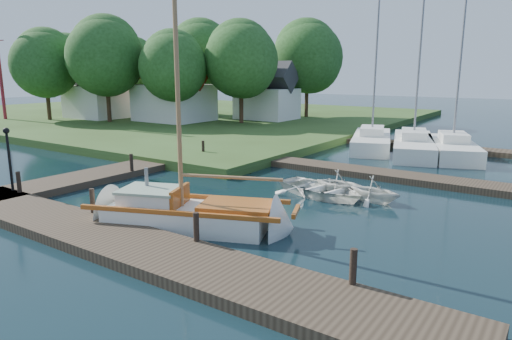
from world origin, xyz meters
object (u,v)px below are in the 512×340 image
Objects in this scene: mooring_post_0 at (19,182)px; tender_c at (321,186)px; tender_d at (374,188)px; marina_boat_1 at (413,144)px; house_a at (174,93)px; tree_1 at (106,56)px; tender_b at (340,181)px; mooring_post_5 at (203,148)px; tree_7 at (308,57)px; tree_4 at (201,56)px; tree_3 at (241,60)px; mooring_post_1 at (92,201)px; house_b at (99,94)px; mooring_post_3 at (353,266)px; dinghy at (140,203)px; marina_boat_0 at (372,140)px; tree_6 at (66,64)px; tree_0 at (45,64)px; sailboat at (193,217)px; marina_boat_2 at (453,147)px; tree_2 at (173,66)px; lamp_post at (8,150)px; tree_5 at (133,66)px; mooring_post_2 at (196,227)px; mooring_post_4 at (131,162)px; house_c at (267,96)px.

mooring_post_0 is 0.21× the size of tender_c.
tender_d is at bearing 33.48° from mooring_post_0.
marina_boat_1 is at bearing 63.75° from mooring_post_0.
house_a is 0.68× the size of tree_1.
tender_b is 11.15m from marina_boat_1.
tree_7 reaches higher than mooring_post_5.
tree_7 is at bearing 21.80° from tree_4.
tree_3 reaches higher than mooring_post_0.
house_b reaches higher than mooring_post_1.
mooring_post_3 is at bearing -154.96° from tender_d.
mooring_post_1 is 0.20× the size of dinghy.
marina_boat_0 reaches higher than tender_c.
tree_7 is (24.00, 10.00, 0.56)m from tree_6.
tender_c is 0.45× the size of tree_0.
tree_1 is (-24.09, 15.64, 5.75)m from sailboat.
marina_boat_2 is 22.54m from tree_2.
tree_1 is at bearing 125.01° from sailboat.
lamp_post is 0.28× the size of tree_3.
tree_5 is (-22.50, 25.05, 4.72)m from mooring_post_0.
tender_b is 0.35× the size of house_b.
mooring_post_1 is 1.00× the size of mooring_post_2.
tree_5 is at bearing 62.08° from tender_b.
tender_b is 0.22× the size of tree_7.
mooring_post_2 is 0.13× the size of house_a.
lamp_post reaches higher than tender_c.
tree_5 reaches higher than lamp_post.
tree_2 is (-15.00, 19.05, 4.55)m from mooring_post_1.
mooring_post_4 is 5.00m from mooring_post_5.
marina_boat_2 reaches higher than mooring_post_1.
tree_3 reaches higher than sailboat.
marina_boat_0 is 1.93× the size of house_b.
tree_7 is (12.00, 14.00, 0.11)m from tree_1.
tree_0 is 12.65m from tree_2.
house_a is (-12.00, 21.00, 1.09)m from lamp_post.
house_a is 1.19× the size of house_c.
house_a is at bearing 71.22° from tender_c.
mooring_post_0 is 1.00× the size of mooring_post_1.
sailboat is at bearing -38.16° from tree_5.
tree_1 is at bearing -135.14° from house_c.
house_c is 5.79m from tree_7.
mooring_post_4 is at bearing -28.96° from tree_6.
tender_b is 0.21× the size of tree_4.
tree_6 is (-12.00, 4.00, -0.45)m from tree_1.
marina_boat_2 reaches higher than tender_d.
mooring_post_5 is 0.09× the size of tree_1.
tree_6 reaches higher than house_c.
tree_3 is 8.96m from tree_4.
mooring_post_2 is 7.05m from tender_c.
tender_b is (9.64, 7.80, -0.17)m from mooring_post_0.
mooring_post_4 is 20.02m from tree_3.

